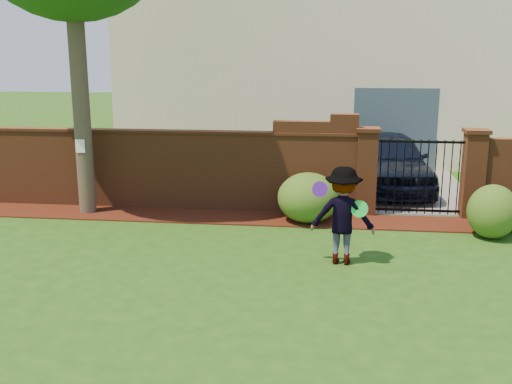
# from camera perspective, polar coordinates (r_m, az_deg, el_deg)

# --- Properties ---
(ground) EXTENTS (80.00, 80.00, 0.01)m
(ground) POSITION_cam_1_polar(r_m,az_deg,el_deg) (9.42, -3.10, -8.18)
(ground) COLOR #234B12
(ground) RESTS_ON ground
(mulch_bed) EXTENTS (11.10, 1.08, 0.03)m
(mulch_bed) POSITION_cam_1_polar(r_m,az_deg,el_deg) (12.69, -4.74, -2.36)
(mulch_bed) COLOR #361209
(mulch_bed) RESTS_ON ground
(brick_wall) EXTENTS (8.70, 0.31, 2.16)m
(brick_wall) POSITION_cam_1_polar(r_m,az_deg,el_deg) (13.35, -8.72, 2.34)
(brick_wall) COLOR brown
(brick_wall) RESTS_ON ground
(pillar_left) EXTENTS (0.50, 0.50, 1.88)m
(pillar_left) POSITION_cam_1_polar(r_m,az_deg,el_deg) (12.89, 10.54, 2.01)
(pillar_left) COLOR brown
(pillar_left) RESTS_ON ground
(pillar_right) EXTENTS (0.50, 0.50, 1.88)m
(pillar_right) POSITION_cam_1_polar(r_m,az_deg,el_deg) (13.22, 20.10, 1.69)
(pillar_right) COLOR brown
(pillar_right) RESTS_ON ground
(iron_gate) EXTENTS (1.78, 0.03, 1.60)m
(iron_gate) POSITION_cam_1_polar(r_m,az_deg,el_deg) (13.03, 15.35, 1.42)
(iron_gate) COLOR black
(iron_gate) RESTS_ON ground
(driveway) EXTENTS (3.20, 8.00, 0.01)m
(driveway) POSITION_cam_1_polar(r_m,az_deg,el_deg) (17.08, 13.29, 1.41)
(driveway) COLOR slate
(driveway) RESTS_ON ground
(house) EXTENTS (12.40, 6.40, 6.30)m
(house) POSITION_cam_1_polar(r_m,az_deg,el_deg) (20.62, 5.49, 12.56)
(house) COLOR #EDE3C6
(house) RESTS_ON ground
(car) EXTENTS (2.14, 4.43, 1.46)m
(car) POSITION_cam_1_polar(r_m,az_deg,el_deg) (15.23, 12.84, 2.77)
(car) COLOR black
(car) RESTS_ON ground
(paper_notice) EXTENTS (0.20, 0.01, 0.28)m
(paper_notice) POSITION_cam_1_polar(r_m,az_deg,el_deg) (13.04, -16.50, 4.24)
(paper_notice) COLOR white
(paper_notice) RESTS_ON tree
(shrub_left) EXTENTS (1.26, 1.26, 1.03)m
(shrub_left) POSITION_cam_1_polar(r_m,az_deg,el_deg) (12.22, 5.02, -0.55)
(shrub_left) COLOR #285519
(shrub_left) RESTS_ON ground
(shrub_middle) EXTENTS (0.93, 0.93, 1.03)m
(shrub_middle) POSITION_cam_1_polar(r_m,az_deg,el_deg) (12.00, 21.73, -1.75)
(shrub_middle) COLOR #285519
(shrub_middle) RESTS_ON ground
(shrub_right) EXTENTS (0.79, 0.79, 0.70)m
(shrub_right) POSITION_cam_1_polar(r_m,az_deg,el_deg) (12.68, 23.17, -1.86)
(shrub_right) COLOR #285519
(shrub_right) RESTS_ON ground
(man) EXTENTS (1.10, 0.70, 1.63)m
(man) POSITION_cam_1_polar(r_m,az_deg,el_deg) (9.84, 8.27, -2.30)
(man) COLOR gray
(man) RESTS_ON ground
(frisbee_purple) EXTENTS (0.26, 0.14, 0.25)m
(frisbee_purple) POSITION_cam_1_polar(r_m,az_deg,el_deg) (9.45, 6.14, 0.27)
(frisbee_purple) COLOR #591BA9
(frisbee_purple) RESTS_ON man
(frisbee_green) EXTENTS (0.29, 0.12, 0.28)m
(frisbee_green) POSITION_cam_1_polar(r_m,az_deg,el_deg) (9.69, 9.89, -1.60)
(frisbee_green) COLOR #1CD445
(frisbee_green) RESTS_ON man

